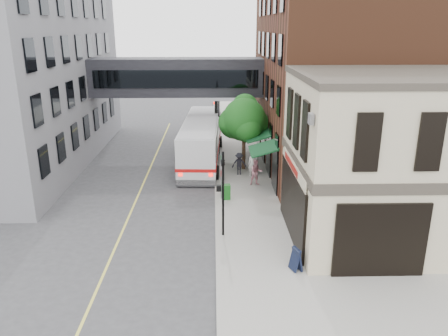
{
  "coord_description": "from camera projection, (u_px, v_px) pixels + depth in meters",
  "views": [
    {
      "loc": [
        -0.06,
        -18.51,
        10.53
      ],
      "look_at": [
        0.47,
        2.89,
        3.52
      ],
      "focal_mm": 35.0,
      "sensor_mm": 36.0,
      "label": 1
    }
  ],
  "objects": [
    {
      "name": "street_sign_pole",
      "position": [
        221.0,
        172.0,
        26.92
      ],
      "size": [
        0.08,
        0.75,
        3.0
      ],
      "color": "gray",
      "rests_on": "sidewalk_main"
    },
    {
      "name": "brick_building",
      "position": [
        345.0,
        74.0,
        33.17
      ],
      "size": [
        13.76,
        18.0,
        14.0
      ],
      "color": "#542C1A",
      "rests_on": "ground"
    },
    {
      "name": "traffic_signal_far",
      "position": [
        217.0,
        117.0,
        35.98
      ],
      "size": [
        0.53,
        0.28,
        4.5
      ],
      "color": "black",
      "rests_on": "sidewalk_main"
    },
    {
      "name": "pedestrian_b",
      "position": [
        256.0,
        172.0,
        29.58
      ],
      "size": [
        0.95,
        0.78,
        1.8
      ],
      "primitive_type": "imported",
      "rotation": [
        0.0,
        0.0,
        0.13
      ],
      "color": "#C7818D",
      "rests_on": "sidewalk_main"
    },
    {
      "name": "newspaper_box",
      "position": [
        226.0,
        192.0,
        27.27
      ],
      "size": [
        0.51,
        0.46,
        0.96
      ],
      "primitive_type": "cube",
      "rotation": [
        0.0,
        0.0,
        0.08
      ],
      "color": "#145918",
      "rests_on": "sidewalk_main"
    },
    {
      "name": "street_tree",
      "position": [
        244.0,
        119.0,
        32.26
      ],
      "size": [
        3.8,
        3.2,
        5.6
      ],
      "color": "#382619",
      "rests_on": "sidewalk_main"
    },
    {
      "name": "pedestrian_c",
      "position": [
        239.0,
        164.0,
        31.69
      ],
      "size": [
        1.09,
        0.66,
        1.64
      ],
      "primitive_type": "imported",
      "rotation": [
        0.0,
        0.0,
        0.05
      ],
      "color": "black",
      "rests_on": "sidewalk_main"
    },
    {
      "name": "bus",
      "position": [
        202.0,
        139.0,
        34.97
      ],
      "size": [
        3.46,
        12.57,
        3.35
      ],
      "color": "silver",
      "rests_on": "ground"
    },
    {
      "name": "pedestrian_a",
      "position": [
        253.0,
        164.0,
        31.32
      ],
      "size": [
        0.7,
        0.48,
        1.87
      ],
      "primitive_type": "imported",
      "rotation": [
        0.0,
        0.0,
        0.05
      ],
      "color": "white",
      "rests_on": "sidewalk_main"
    },
    {
      "name": "skyway_bridge",
      "position": [
        177.0,
        77.0,
        35.87
      ],
      "size": [
        14.0,
        3.18,
        3.0
      ],
      "color": "black",
      "rests_on": "ground"
    },
    {
      "name": "sandwich_board",
      "position": [
        296.0,
        259.0,
        19.31
      ],
      "size": [
        0.57,
        0.69,
        1.06
      ],
      "primitive_type": "cube",
      "rotation": [
        0.0,
        0.0,
        0.37
      ],
      "color": "black",
      "rests_on": "sidewalk_main"
    },
    {
      "name": "corner_building",
      "position": [
        395.0,
        159.0,
        21.67
      ],
      "size": [
        10.19,
        8.12,
        8.45
      ],
      "color": "beige",
      "rests_on": "ground"
    },
    {
      "name": "traffic_signal_near",
      "position": [
        222.0,
        184.0,
        21.85
      ],
      "size": [
        0.44,
        0.22,
        4.6
      ],
      "color": "black",
      "rests_on": "sidewalk_main"
    },
    {
      "name": "lane_marking",
      "position": [
        143.0,
        185.0,
        30.25
      ],
      "size": [
        0.12,
        40.0,
        0.01
      ],
      "primitive_type": "cube",
      "color": "#D8CC4C",
      "rests_on": "ground"
    },
    {
      "name": "ground",
      "position": [
        216.0,
        257.0,
        20.86
      ],
      "size": [
        120.0,
        120.0,
        0.0
      ],
      "primitive_type": "plane",
      "color": "#38383A",
      "rests_on": "ground"
    },
    {
      "name": "sidewalk_main",
      "position": [
        240.0,
        166.0,
        34.19
      ],
      "size": [
        4.0,
        60.0,
        0.15
      ],
      "primitive_type": "cube",
      "color": "gray",
      "rests_on": "ground"
    }
  ]
}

